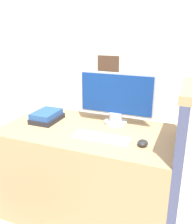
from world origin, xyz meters
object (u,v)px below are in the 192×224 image
object	(u,v)px
keyboard	(101,138)
mouse	(143,143)
far_chair	(106,79)
book_stack	(47,116)
monitor	(116,98)

from	to	relation	value
keyboard	mouse	bearing A→B (deg)	0.01
mouse	far_chair	size ratio (longest dim) A/B	0.09
mouse	book_stack	xyz separation A→B (m)	(-0.83, 0.16, 0.02)
book_stack	far_chair	distance (m)	3.06
monitor	mouse	distance (m)	0.47
keyboard	book_stack	distance (m)	0.56
monitor	mouse	xyz separation A→B (m)	(0.29, -0.32, -0.19)
monitor	book_stack	distance (m)	0.59
keyboard	far_chair	size ratio (longest dim) A/B	0.42
monitor	far_chair	distance (m)	3.08
keyboard	mouse	xyz separation A→B (m)	(0.29, 0.00, 0.01)
monitor	far_chair	xyz separation A→B (m)	(-1.11, 2.84, -0.46)
monitor	mouse	size ratio (longest dim) A/B	7.21
mouse	book_stack	world-z (taller)	book_stack
monitor	book_stack	xyz separation A→B (m)	(-0.54, -0.16, -0.17)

